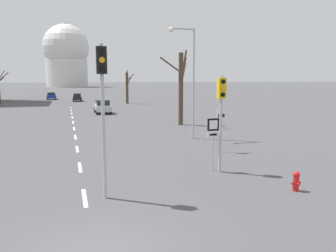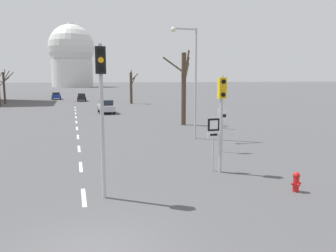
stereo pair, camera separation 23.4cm
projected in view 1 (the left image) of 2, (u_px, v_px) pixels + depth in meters
lane_stripe_0 at (85, 198)px, 12.31m from camera, size 0.16×2.00×0.01m
lane_stripe_1 at (80, 167)px, 16.57m from camera, size 0.16×2.00×0.01m
lane_stripe_2 at (77, 149)px, 20.83m from camera, size 0.16×2.00×0.01m
lane_stripe_3 at (75, 137)px, 25.08m from camera, size 0.16×2.00×0.01m
lane_stripe_4 at (74, 129)px, 29.34m from camera, size 0.16×2.00×0.01m
lane_stripe_5 at (73, 122)px, 33.60m from camera, size 0.16×2.00×0.01m
lane_stripe_6 at (72, 117)px, 37.85m from camera, size 0.16×2.00×0.01m
lane_stripe_7 at (72, 113)px, 42.11m from camera, size 0.16×2.00×0.01m
lane_stripe_8 at (71, 110)px, 46.36m from camera, size 0.16×2.00×0.01m
lane_stripe_9 at (71, 108)px, 50.62m from camera, size 0.16×2.00×0.01m
traffic_signal_near_right at (221, 105)px, 15.27m from camera, size 0.36×0.34×4.59m
traffic_signal_centre_tall at (102, 93)px, 11.73m from camera, size 0.36×0.34×5.67m
route_sign_post at (213, 135)px, 15.66m from camera, size 0.60×0.08×2.62m
speed_limit_sign at (221, 122)px, 19.80m from camera, size 0.60×0.08×2.75m
fire_hydrant at (296, 180)px, 13.02m from camera, size 0.40×0.34×0.80m
street_lamp_right at (189, 72)px, 23.74m from camera, size 1.98×0.36×8.03m
sedan_near_left at (103, 106)px, 42.28m from camera, size 1.94×4.58×1.75m
sedan_near_right at (77, 97)px, 65.03m from camera, size 1.70×3.99×1.56m
sedan_mid_centre at (52, 96)px, 70.58m from camera, size 1.85×3.91×1.54m
bare_tree_right_near at (181, 86)px, 31.32m from camera, size 3.01×3.44×7.00m
bare_tree_right_far at (127, 87)px, 58.40m from camera, size 1.73×2.27×5.95m
capitol_dome at (66, 56)px, 175.12m from camera, size 24.11×24.11×34.05m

